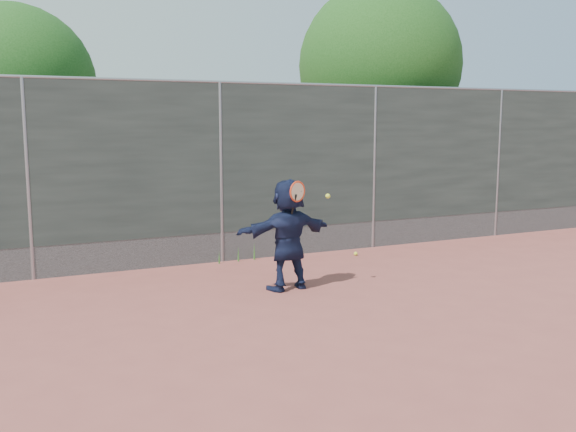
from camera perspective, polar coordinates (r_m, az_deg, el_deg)
name	(u,v)px	position (r m, az deg, el deg)	size (l,w,h in m)	color
ground	(316,318)	(7.88, 2.54, -9.04)	(80.00, 80.00, 0.00)	#9E4C42
player	(288,234)	(9.01, 0.00, -1.65)	(1.46, 0.46, 1.57)	#151C3B
ball_ground	(356,254)	(11.47, 6.04, -3.35)	(0.07, 0.07, 0.07)	#E1EE35
fence	(221,169)	(10.77, -6.00, 4.22)	(20.00, 0.06, 3.03)	#38423D
swing_action	(300,193)	(8.79, 1.10, 2.03)	(0.64, 0.15, 0.51)	red
tree_right	(385,70)	(14.90, 8.65, 12.67)	(3.78, 3.60, 5.39)	#382314
tree_left	(23,90)	(13.25, -22.49, 10.29)	(3.15, 3.00, 4.53)	#382314
weed_clump	(241,253)	(10.96, -4.23, -3.34)	(0.68, 0.07, 0.30)	#387226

